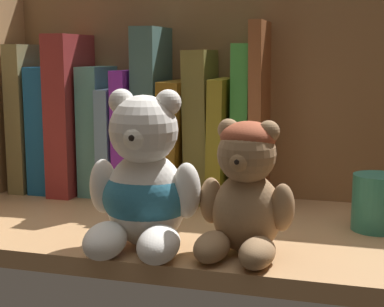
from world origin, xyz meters
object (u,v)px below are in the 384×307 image
teddy_bear_smaller (245,192)px  pillar_candle (377,203)px  book_11 (261,113)px  book_1 (55,128)px  book_9 (225,139)px  book_5 (136,132)px  book_8 (204,125)px  book_7 (180,139)px  teddy_bear_larger (144,187)px  book_4 (120,140)px  book_6 (156,113)px  book_10 (243,124)px  book_3 (101,129)px  book_2 (78,114)px  book_0 (35,117)px

teddy_bear_smaller → pillar_candle: size_ratio=2.11×
book_11 → pillar_candle: size_ratio=3.74×
book_1 → book_9: bearing=0.0°
book_5 → book_8: (10.21, 0.00, 1.37)cm
book_7 → teddy_bear_larger: same height
book_4 → book_6: (5.54, 0.00, 4.20)cm
book_7 → teddy_bear_smaller: (13.88, -22.41, -1.73)cm
book_7 → teddy_bear_larger: size_ratio=0.99×
book_10 → book_3: bearing=180.0°
book_2 → book_9: size_ratio=1.35×
book_5 → book_11: 18.58cm
book_10 → book_11: size_ratio=0.88×
book_9 → pillar_candle: (20.34, -9.80, -5.20)cm
book_9 → teddy_bear_smaller: 23.66cm
book_0 → book_4: book_0 is taller
book_5 → teddy_bear_smaller: bearing=-47.4°
teddy_bear_smaller → book_8: bearing=114.8°
book_1 → book_5: bearing=0.0°
book_11 → book_6: bearing=180.0°
book_9 → teddy_bear_larger: 23.38cm
book_8 → teddy_bear_smaller: bearing=-65.2°
pillar_candle → book_2: bearing=167.1°
book_3 → book_6: bearing=0.0°
book_0 → book_2: book_2 is taller
book_2 → book_9: 22.62cm
book_9 → book_5: bearing=180.0°
book_6 → book_5: bearing=180.0°
book_1 → book_7: (19.70, 0.00, -0.91)cm
book_8 → book_11: 8.30cm
book_0 → pillar_candle: bearing=-11.1°
book_5 → book_2: bearing=180.0°
book_1 → book_4: 10.68cm
book_5 → book_3: bearing=180.0°
book_4 → pillar_candle: (36.00, -9.80, -4.43)cm
book_5 → book_6: (3.13, 0.00, 2.92)cm
book_7 → book_5: bearing=180.0°
book_1 → pillar_candle: bearing=-11.9°
book_3 → book_8: bearing=0.0°
teddy_bear_larger → book_9: bearing=81.9°
book_7 → book_10: (9.15, 0.00, 2.50)cm
book_2 → book_11: (27.47, 0.00, 0.77)cm
book_1 → teddy_bear_larger: size_ratio=1.10×
book_10 → book_4: bearing=180.0°
book_6 → book_1: bearing=180.0°
book_10 → teddy_bear_smaller: bearing=-78.1°
book_8 → book_10: bearing=0.0°
book_1 → book_4: size_ratio=1.19×
book_2 → book_6: 12.31cm
book_7 → book_11: book_11 is taller
book_6 → teddy_bear_larger: (6.83, -23.07, -5.36)cm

